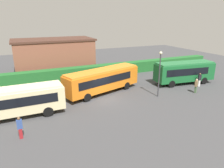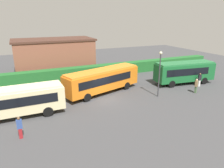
{
  "view_description": "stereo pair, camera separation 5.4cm",
  "coord_description": "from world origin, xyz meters",
  "px_view_note": "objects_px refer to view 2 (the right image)",
  "views": [
    {
      "loc": [
        -8.75,
        -21.42,
        9.37
      ],
      "look_at": [
        1.34,
        0.89,
        1.5
      ],
      "focal_mm": 33.56,
      "sensor_mm": 36.0,
      "label": 1
    },
    {
      "loc": [
        -8.7,
        -21.44,
        9.37
      ],
      "look_at": [
        1.34,
        0.89,
        1.5
      ],
      "focal_mm": 33.56,
      "sensor_mm": 36.0,
      "label": 2
    }
  ],
  "objects_px": {
    "person_right": "(172,72)",
    "person_far": "(200,79)",
    "bus_green": "(184,71)",
    "bus_cream": "(14,101)",
    "lamppost": "(160,69)",
    "person_left": "(20,127)",
    "person_center": "(196,86)",
    "bus_orange": "(103,79)"
  },
  "relations": [
    {
      "from": "bus_cream",
      "to": "bus_orange",
      "type": "relative_size",
      "value": 0.87
    },
    {
      "from": "bus_cream",
      "to": "person_center",
      "type": "relative_size",
      "value": 4.96
    },
    {
      "from": "bus_cream",
      "to": "person_far",
      "type": "xyz_separation_m",
      "value": [
        23.67,
        -0.1,
        -0.71
      ]
    },
    {
      "from": "bus_green",
      "to": "person_right",
      "type": "relative_size",
      "value": 4.66
    },
    {
      "from": "bus_orange",
      "to": "person_right",
      "type": "height_order",
      "value": "bus_orange"
    },
    {
      "from": "bus_cream",
      "to": "person_center",
      "type": "distance_m",
      "value": 21.28
    },
    {
      "from": "bus_green",
      "to": "lamppost",
      "type": "relative_size",
      "value": 1.62
    },
    {
      "from": "bus_orange",
      "to": "person_left",
      "type": "height_order",
      "value": "bus_orange"
    },
    {
      "from": "bus_orange",
      "to": "lamppost",
      "type": "bearing_deg",
      "value": -52.94
    },
    {
      "from": "bus_green",
      "to": "person_right",
      "type": "distance_m",
      "value": 3.17
    },
    {
      "from": "bus_cream",
      "to": "person_left",
      "type": "bearing_deg",
      "value": 93.38
    },
    {
      "from": "person_left",
      "to": "person_right",
      "type": "distance_m",
      "value": 24.44
    },
    {
      "from": "person_center",
      "to": "lamppost",
      "type": "height_order",
      "value": "lamppost"
    },
    {
      "from": "person_center",
      "to": "person_far",
      "type": "relative_size",
      "value": 0.99
    },
    {
      "from": "bus_green",
      "to": "bus_cream",
      "type": "bearing_deg",
      "value": -168.17
    },
    {
      "from": "lamppost",
      "to": "bus_cream",
      "type": "bearing_deg",
      "value": 176.33
    },
    {
      "from": "person_center",
      "to": "bus_green",
      "type": "bearing_deg",
      "value": -48.99
    },
    {
      "from": "bus_cream",
      "to": "lamppost",
      "type": "height_order",
      "value": "lamppost"
    },
    {
      "from": "person_left",
      "to": "person_right",
      "type": "bearing_deg",
      "value": -69.61
    },
    {
      "from": "bus_orange",
      "to": "bus_green",
      "type": "bearing_deg",
      "value": -22.73
    },
    {
      "from": "bus_cream",
      "to": "person_right",
      "type": "distance_m",
      "value": 23.5
    },
    {
      "from": "bus_green",
      "to": "bus_orange",
      "type": "bearing_deg",
      "value": -178.35
    },
    {
      "from": "bus_green",
      "to": "person_far",
      "type": "relative_size",
      "value": 4.72
    },
    {
      "from": "person_center",
      "to": "person_right",
      "type": "relative_size",
      "value": 0.98
    },
    {
      "from": "bus_green",
      "to": "person_far",
      "type": "height_order",
      "value": "bus_green"
    },
    {
      "from": "bus_cream",
      "to": "person_right",
      "type": "relative_size",
      "value": 4.85
    },
    {
      "from": "person_center",
      "to": "person_left",
      "type": "bearing_deg",
      "value": 67.64
    },
    {
      "from": "lamppost",
      "to": "bus_orange",
      "type": "bearing_deg",
      "value": 144.33
    },
    {
      "from": "person_far",
      "to": "person_left",
      "type": "bearing_deg",
      "value": -62.05
    },
    {
      "from": "person_left",
      "to": "person_center",
      "type": "relative_size",
      "value": 1.0
    },
    {
      "from": "person_center",
      "to": "person_right",
      "type": "xyz_separation_m",
      "value": [
        1.79,
        6.87,
        0.03
      ]
    },
    {
      "from": "person_right",
      "to": "person_far",
      "type": "distance_m",
      "value": 5.07
    },
    {
      "from": "bus_orange",
      "to": "bus_green",
      "type": "xyz_separation_m",
      "value": [
        12.3,
        -1.17,
        0.04
      ]
    },
    {
      "from": "bus_cream",
      "to": "person_left",
      "type": "distance_m",
      "value": 4.24
    },
    {
      "from": "bus_cream",
      "to": "bus_orange",
      "type": "bearing_deg",
      "value": -164.08
    },
    {
      "from": "bus_cream",
      "to": "person_right",
      "type": "height_order",
      "value": "bus_cream"
    },
    {
      "from": "person_left",
      "to": "person_far",
      "type": "relative_size",
      "value": 0.99
    },
    {
      "from": "bus_cream",
      "to": "person_far",
      "type": "relative_size",
      "value": 4.92
    },
    {
      "from": "bus_orange",
      "to": "lamppost",
      "type": "height_order",
      "value": "lamppost"
    },
    {
      "from": "lamppost",
      "to": "person_left",
      "type": "bearing_deg",
      "value": -168.67
    },
    {
      "from": "bus_cream",
      "to": "bus_green",
      "type": "relative_size",
      "value": 1.04
    },
    {
      "from": "bus_cream",
      "to": "lamppost",
      "type": "relative_size",
      "value": 1.68
    }
  ]
}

